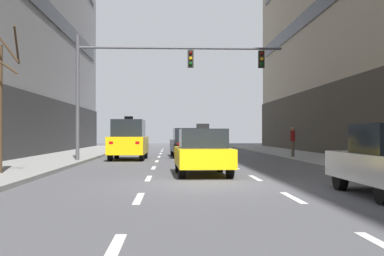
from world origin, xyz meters
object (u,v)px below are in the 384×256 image
object	(u,v)px
pedestrian_0	(293,139)
car_driving_2	(188,143)
traffic_signal_0	(153,71)
taxi_driving_0	(202,152)
pedestrian_1	(366,140)
taxi_driving_1	(129,140)

from	to	relation	value
pedestrian_0	car_driving_2	bearing A→B (deg)	150.09
pedestrian_0	traffic_signal_0	bearing A→B (deg)	-157.52
traffic_signal_0	taxi_driving_0	bearing A→B (deg)	-75.38
traffic_signal_0	pedestrian_1	size ratio (longest dim) A/B	5.80
car_driving_2	taxi_driving_1	bearing A→B (deg)	-133.11
taxi_driving_1	pedestrian_0	bearing A→B (deg)	1.59
car_driving_2	traffic_signal_0	size ratio (longest dim) A/B	0.47
traffic_signal_0	pedestrian_0	distance (m)	8.87
taxi_driving_1	traffic_signal_0	bearing A→B (deg)	-64.53
taxi_driving_0	traffic_signal_0	size ratio (longest dim) A/B	0.42
pedestrian_0	pedestrian_1	xyz separation A→B (m)	(1.86, -5.75, 0.05)
car_driving_2	pedestrian_0	bearing A→B (deg)	-29.91
pedestrian_0	pedestrian_1	world-z (taller)	pedestrian_1
taxi_driving_0	pedestrian_0	bearing A→B (deg)	62.03
taxi_driving_0	car_driving_2	xyz separation A→B (m)	(-0.04, 13.89, 0.08)
taxi_driving_0	pedestrian_1	xyz separation A→B (m)	(7.51, 4.87, 0.37)
traffic_signal_0	taxi_driving_1	bearing A→B (deg)	115.47
car_driving_2	pedestrian_1	distance (m)	11.76
traffic_signal_0	car_driving_2	bearing A→B (deg)	73.38
taxi_driving_1	pedestrian_1	xyz separation A→B (m)	(10.84, -5.50, 0.07)
pedestrian_0	pedestrian_1	size ratio (longest dim) A/B	0.95
taxi_driving_0	traffic_signal_0	xyz separation A→B (m)	(-1.95, 7.48, 3.65)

